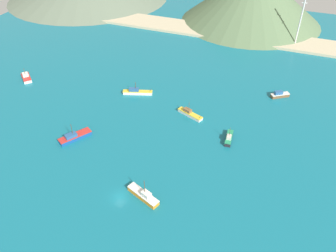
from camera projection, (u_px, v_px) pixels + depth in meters
ground at (163, 132)px, 110.97m from camera, size 260.00×280.00×0.50m
fishing_boat_0 at (144, 195)px, 87.86m from camera, size 9.97×5.70×6.74m
fishing_boat_1 at (280, 95)px, 126.77m from camera, size 6.89×5.66×2.56m
fishing_boat_2 at (229, 138)px, 106.54m from camera, size 2.54×7.38×5.30m
fishing_boat_4 at (74, 137)px, 107.25m from camera, size 7.95×10.47×5.88m
fishing_boat_5 at (137, 92)px, 128.49m from camera, size 11.24×5.53×5.04m
fishing_boat_6 at (190, 114)px, 117.38m from camera, size 9.94×5.68×5.27m
fishing_boat_7 at (26, 77)px, 137.30m from camera, size 7.60×7.12×4.93m
beach_strip at (226, 33)px, 174.72m from camera, size 247.00×18.25×1.20m
radio_tower at (301, 20)px, 156.63m from camera, size 2.48×1.98×24.80m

